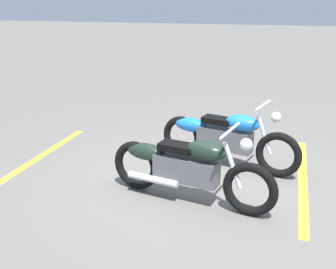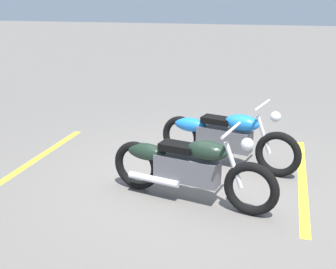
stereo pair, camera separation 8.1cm
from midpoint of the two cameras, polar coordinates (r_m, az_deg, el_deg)
The scene contains 5 objects.
ground_plane at distance 6.00m, azimuth 4.43°, elevation -6.21°, with size 60.00×60.00×0.00m, color #66605B.
motorcycle_bright_foreground at distance 6.38m, azimuth 7.97°, elevation -0.29°, with size 2.17×0.82×1.04m.
motorcycle_dark_foreground at distance 5.26m, azimuth 2.81°, elevation -4.35°, with size 2.19×0.75×1.04m.
parking_stripe_near at distance 6.30m, azimuth 18.16°, elevation -5.83°, with size 3.20×0.12×0.01m, color yellow.
parking_stripe_mid at distance 6.90m, azimuth -17.72°, elevation -3.61°, with size 3.20×0.12×0.01m, color yellow.
Camera 1 is at (-0.88, 5.36, 2.53)m, focal length 44.97 mm.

